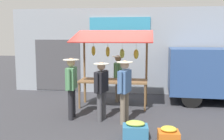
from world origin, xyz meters
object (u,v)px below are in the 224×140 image
Objects in this scene: shopper_with_ponytail at (71,83)px; produce_crate_side at (135,130)px; shopper_in_striped_shirt at (101,86)px; produce_crate_near at (169,135)px; vendor_with_sunhat at (118,74)px; shopper_in_grey_tee at (125,86)px; market_stall at (113,60)px.

shopper_with_ponytail is 2.35m from produce_crate_side.
produce_crate_near is (-1.72, 1.33, -0.77)m from shopper_in_striped_shirt.
vendor_with_sunhat is at bearing -66.57° from produce_crate_near.
shopper_in_grey_tee is 1.50m from shopper_with_ponytail.
market_stall is 1.49× the size of shopper_in_grey_tee.
market_stall reaches higher than produce_crate_side.
shopper_in_grey_tee is 1.82m from produce_crate_near.
shopper_in_grey_tee is 1.36m from produce_crate_side.
market_stall is 5.25× the size of produce_crate_near.
vendor_with_sunhat reaches higher than produce_crate_near.
shopper_with_ponytail reaches higher than produce_crate_near.
market_stall reaches higher than shopper_in_striped_shirt.
shopper_with_ponytail is 3.04m from produce_crate_near.
shopper_in_grey_tee is at bearing -48.43° from produce_crate_near.
shopper_with_ponytail is at bearing 56.13° from market_stall.
produce_crate_side is at bearing -147.53° from shopper_in_grey_tee.
market_stall is 4.13× the size of produce_crate_side.
shopper_in_grey_tee is at bearing -86.44° from shopper_in_striped_shirt.
market_stall is at bearing 32.43° from shopper_in_grey_tee.
shopper_with_ponytail is at bearing 100.95° from shopper_in_striped_shirt.
market_stall is at bearing -37.65° from shopper_with_ponytail.
produce_crate_side is at bearing -125.46° from shopper_in_striped_shirt.
shopper_in_striped_shirt is at bearing -37.73° from produce_crate_near.
market_stall is at bearing -71.42° from produce_crate_side.
market_stall is 3.08m from produce_crate_side.
shopper_with_ponytail reaches higher than produce_crate_side.
shopper_with_ponytail is (0.85, -0.04, 0.07)m from shopper_in_striped_shirt.
produce_crate_near is (-1.61, 2.81, -1.36)m from market_stall.
shopper_in_grey_tee is 3.52× the size of produce_crate_near.
shopper_in_grey_tee is at bearing -71.39° from produce_crate_side.
shopper_in_striped_shirt is 2.31m from produce_crate_near.
market_stall reaches higher than produce_crate_near.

